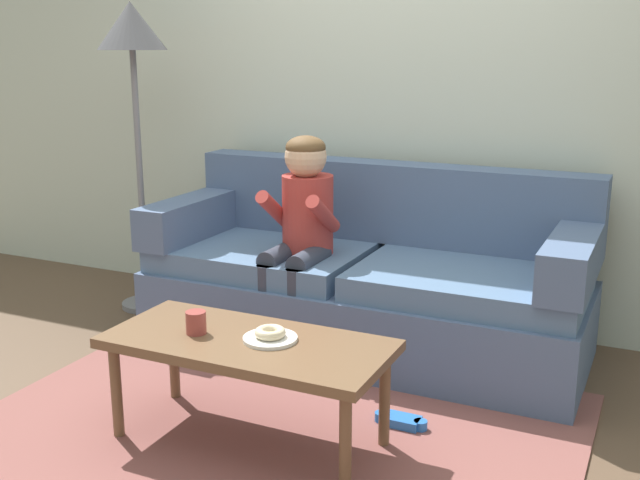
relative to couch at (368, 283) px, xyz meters
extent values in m
plane|color=brown|center=(-0.01, -0.85, -0.34)|extent=(10.00, 10.00, 0.00)
cube|color=beige|center=(-0.01, 0.55, 1.06)|extent=(8.00, 0.10, 2.80)
cube|color=brown|center=(-0.01, -1.10, -0.33)|extent=(2.41, 1.91, 0.01)
cube|color=slate|center=(0.00, -0.05, -0.15)|extent=(2.22, 0.90, 0.38)
cube|color=slate|center=(-0.56, -0.10, 0.10)|extent=(1.07, 0.74, 0.12)
cube|color=slate|center=(0.56, -0.10, 0.10)|extent=(1.07, 0.74, 0.12)
cube|color=slate|center=(0.00, 0.30, 0.37)|extent=(2.22, 0.20, 0.42)
cube|color=slate|center=(-1.01, -0.05, 0.27)|extent=(0.20, 0.90, 0.22)
cube|color=slate|center=(1.01, -0.05, 0.27)|extent=(0.20, 0.90, 0.22)
cube|color=brown|center=(-0.04, -1.15, 0.08)|extent=(1.11, 0.50, 0.04)
cylinder|color=brown|center=(-0.53, -1.35, -0.14)|extent=(0.04, 0.04, 0.40)
cylinder|color=brown|center=(0.46, -1.35, -0.14)|extent=(0.04, 0.04, 0.40)
cylinder|color=brown|center=(-0.53, -0.96, -0.14)|extent=(0.04, 0.04, 0.40)
cylinder|color=brown|center=(0.46, -0.96, -0.14)|extent=(0.04, 0.04, 0.40)
cylinder|color=#AD3833|center=(-0.28, -0.13, 0.36)|extent=(0.26, 0.26, 0.40)
sphere|color=#DBAD89|center=(-0.28, -0.15, 0.66)|extent=(0.21, 0.21, 0.21)
ellipsoid|color=brown|center=(-0.28, -0.15, 0.71)|extent=(0.20, 0.20, 0.12)
cylinder|color=#333847|center=(-0.36, -0.28, 0.17)|extent=(0.11, 0.30, 0.11)
cylinder|color=#333847|center=(-0.36, -0.43, -0.06)|extent=(0.09, 0.09, 0.44)
cube|color=black|center=(-0.36, -0.48, -0.31)|extent=(0.10, 0.20, 0.06)
cylinder|color=#AD3833|center=(-0.42, -0.23, 0.40)|extent=(0.07, 0.29, 0.23)
cylinder|color=#333847|center=(-0.20, -0.28, 0.17)|extent=(0.11, 0.30, 0.11)
cylinder|color=#333847|center=(-0.20, -0.43, -0.06)|extent=(0.09, 0.09, 0.44)
cube|color=black|center=(-0.20, -0.48, -0.31)|extent=(0.10, 0.20, 0.06)
cylinder|color=#AD3833|center=(-0.15, -0.23, 0.40)|extent=(0.07, 0.29, 0.23)
cylinder|color=white|center=(0.05, -1.13, 0.11)|extent=(0.21, 0.21, 0.01)
torus|color=beige|center=(0.05, -1.13, 0.13)|extent=(0.15, 0.15, 0.04)
cylinder|color=#993D38|center=(-0.25, -1.18, 0.14)|extent=(0.08, 0.08, 0.09)
cube|color=blue|center=(0.47, -0.79, -0.31)|extent=(0.16, 0.09, 0.05)
cylinder|color=blue|center=(0.38, -0.79, -0.31)|extent=(0.06, 0.06, 0.05)
cylinder|color=blue|center=(0.55, -0.79, -0.31)|extent=(0.06, 0.06, 0.05)
cylinder|color=slate|center=(-1.42, 0.00, -0.32)|extent=(0.30, 0.30, 0.03)
cylinder|color=slate|center=(-1.42, 0.00, 0.46)|extent=(0.04, 0.04, 1.53)
cone|color=#4C4C51|center=(-1.42, 0.00, 1.30)|extent=(0.38, 0.38, 0.26)
camera|label=1|loc=(1.38, -3.52, 1.20)|focal=42.81mm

